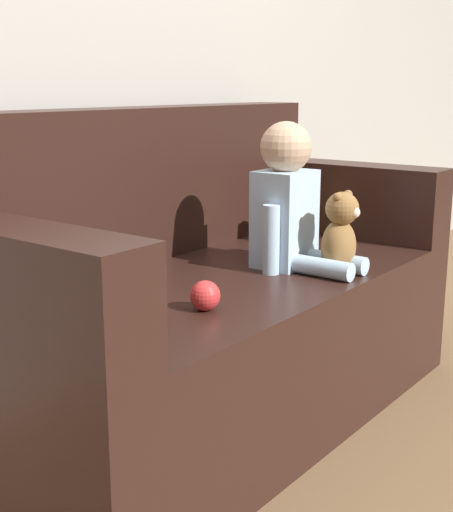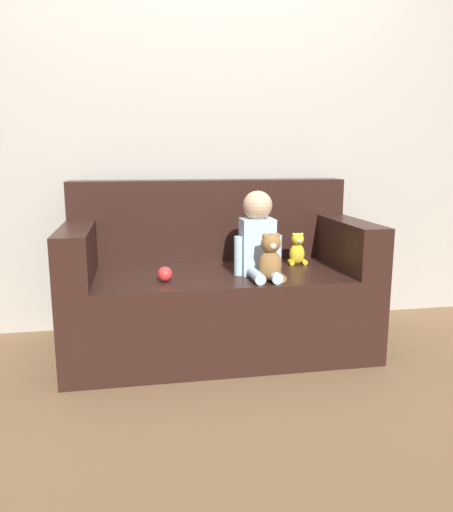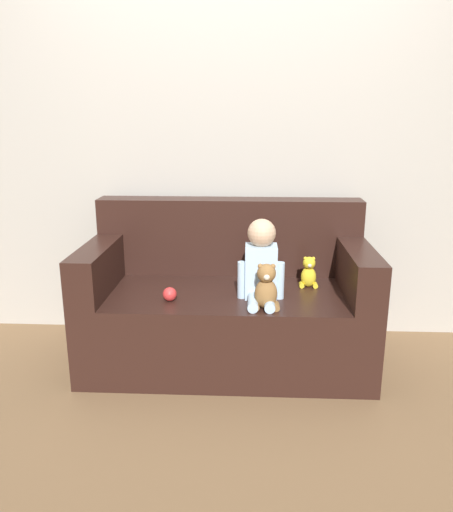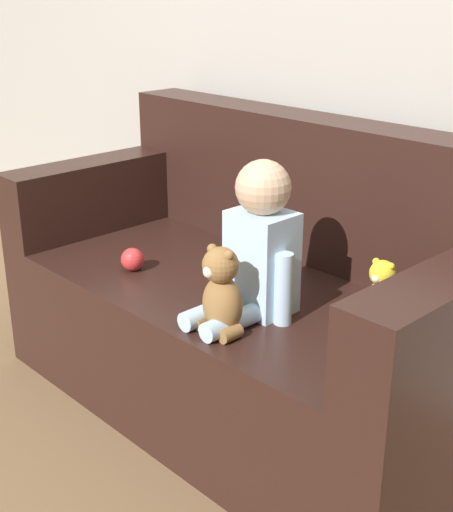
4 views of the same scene
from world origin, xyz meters
name	(u,v)px [view 2 (image 2 of 4)]	position (x,y,z in m)	size (l,w,h in m)	color
ground_plane	(218,348)	(0.00, 0.00, 0.00)	(12.00, 12.00, 0.00)	brown
wall_back	(204,116)	(0.00, 0.49, 1.30)	(8.00, 0.05, 2.60)	#ADA89E
couch	(216,288)	(0.00, 0.05, 0.34)	(1.62, 0.81, 0.92)	black
person_baby	(258,238)	(0.19, -0.14, 0.64)	(0.25, 0.33, 0.44)	silver
teddy_bear_brown	(270,259)	(0.21, -0.30, 0.57)	(0.14, 0.11, 0.24)	olive
plush_toy_side	(297,250)	(0.47, 0.06, 0.54)	(0.11, 0.08, 0.18)	yellow
toy_ball	(165,274)	(-0.30, -0.21, 0.49)	(0.08, 0.08, 0.08)	red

